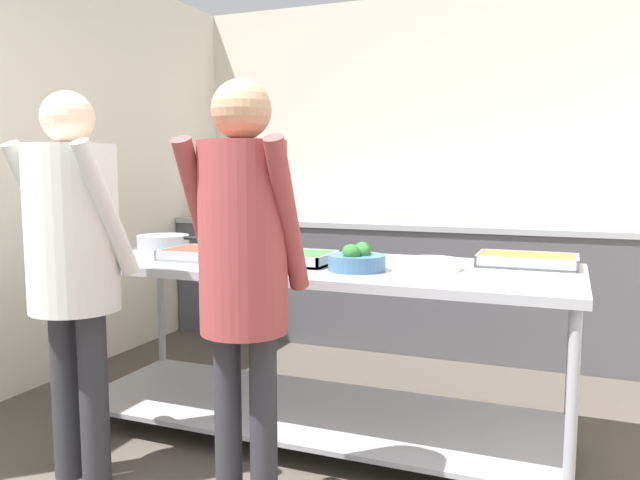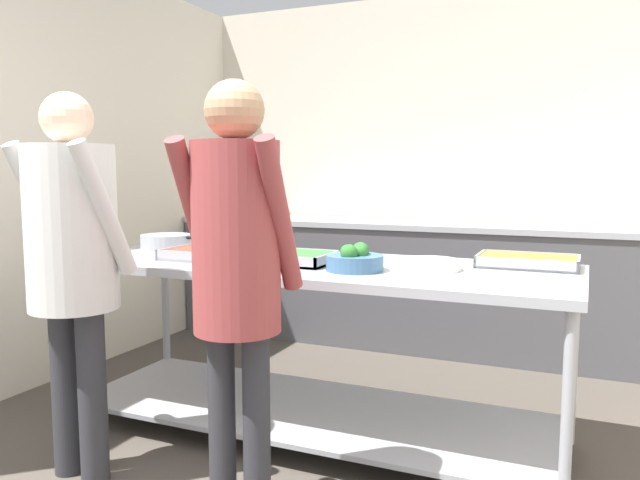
{
  "view_description": "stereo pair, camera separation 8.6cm",
  "coord_description": "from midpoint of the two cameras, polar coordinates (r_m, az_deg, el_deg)",
  "views": [
    {
      "loc": [
        1.01,
        -1.2,
        1.31
      ],
      "look_at": [
        -0.13,
        1.65,
        0.96
      ],
      "focal_mm": 35.0,
      "sensor_mm": 36.0,
      "label": 1
    },
    {
      "loc": [
        1.09,
        -1.17,
        1.31
      ],
      "look_at": [
        -0.13,
        1.65,
        0.96
      ],
      "focal_mm": 35.0,
      "sensor_mm": 36.0,
      "label": 2
    }
  ],
  "objects": [
    {
      "name": "serving_tray_greens",
      "position": [
        3.18,
        -11.32,
        -1.3
      ],
      "size": [
        0.37,
        0.32,
        0.05
      ],
      "color": "#9EA0A8",
      "rests_on": "serving_counter"
    },
    {
      "name": "serving_tray_roast",
      "position": [
        3.01,
        -3.84,
        -1.63
      ],
      "size": [
        0.44,
        0.3,
        0.05
      ],
      "color": "#9EA0A8",
      "rests_on": "serving_counter"
    },
    {
      "name": "plate_stack",
      "position": [
        2.84,
        9.25,
        -2.2
      ],
      "size": [
        0.27,
        0.27,
        0.05
      ],
      "color": "white",
      "rests_on": "serving_counter"
    },
    {
      "name": "broccoli_bowl",
      "position": [
        2.77,
        2.49,
        -1.84
      ],
      "size": [
        0.26,
        0.26,
        0.12
      ],
      "color": "#3D668C",
      "rests_on": "serving_counter"
    },
    {
      "name": "wall_rear",
      "position": [
        4.99,
        9.79,
        6.48
      ],
      "size": [
        4.01,
        0.06,
        2.65
      ],
      "color": "beige",
      "rests_on": "ground_plane"
    },
    {
      "name": "wall_left",
      "position": [
        4.28,
        -23.22,
        6.09
      ],
      "size": [
        0.06,
        3.82,
        2.65
      ],
      "color": "beige",
      "rests_on": "ground_plane"
    },
    {
      "name": "sauce_pan",
      "position": [
        3.64,
        -14.79,
        -0.14
      ],
      "size": [
        0.43,
        0.29,
        0.08
      ],
      "color": "#9EA0A8",
      "rests_on": "serving_counter"
    },
    {
      "name": "serving_counter",
      "position": [
        3.07,
        -1.52,
        -7.25
      ],
      "size": [
        2.46,
        0.9,
        0.86
      ],
      "color": "#9EA0A8",
      "rests_on": "ground_plane"
    },
    {
      "name": "serving_tray_vegetables",
      "position": [
        3.04,
        17.64,
        -1.82
      ],
      "size": [
        0.45,
        0.29,
        0.05
      ],
      "color": "#9EA0A8",
      "rests_on": "serving_counter"
    },
    {
      "name": "guest_serving_left",
      "position": [
        2.22,
        -8.13,
        -1.35
      ],
      "size": [
        0.42,
        0.33,
        1.62
      ],
      "color": "#2D2D33",
      "rests_on": "ground_plane"
    },
    {
      "name": "guest_serving_right",
      "position": [
        2.75,
        -22.47,
        -0.59
      ],
      "size": [
        0.48,
        0.37,
        1.62
      ],
      "color": "#2D2D33",
      "rests_on": "ground_plane"
    },
    {
      "name": "water_bottle",
      "position": [
        5.26,
        -10.73,
        3.5
      ],
      "size": [
        0.06,
        0.06,
        0.27
      ],
      "color": "silver",
      "rests_on": "back_counter"
    },
    {
      "name": "back_counter",
      "position": [
        4.71,
        8.64,
        -3.99
      ],
      "size": [
        3.85,
        0.65,
        0.93
      ],
      "color": "#4C4C51",
      "rests_on": "ground_plane"
    }
  ]
}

